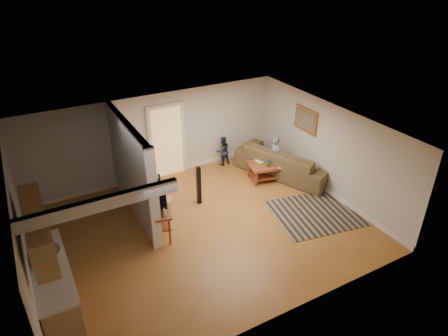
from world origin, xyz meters
The scene contains 11 objects.
ground centered at (0.00, 0.00, 0.00)m, with size 7.50×7.50×0.00m, color brown.
room_shell centered at (-1.07, 0.43, 1.46)m, with size 7.54×6.02×2.52m.
area_rug centered at (2.94, -0.81, 0.01)m, with size 2.46×1.80×0.01m, color black.
sofa centered at (3.30, 1.27, 0.00)m, with size 2.89×1.13×0.85m, color #3F301F.
coffee_table centered at (2.81, 1.25, 0.38)m, with size 1.39×1.00×0.74m.
tv_console centered at (-0.94, 0.39, 0.68)m, with size 0.69×1.26×1.03m.
speaker_left centered at (0.40, 1.08, 0.54)m, with size 0.11×0.11×1.08m, color black.
speaker_right centered at (-0.99, 1.40, 0.51)m, with size 0.10×0.10×1.01m, color black.
toy_basket centered at (-0.60, 1.20, 0.19)m, with size 0.52×0.52×0.46m.
child centered at (3.00, 1.39, 0.00)m, with size 0.45×0.30×1.24m, color slate.
toddler centered at (2.00, 2.70, 0.00)m, with size 0.45×0.35×0.93m, color #1D253D.
Camera 1 is at (-3.31, -7.02, 5.88)m, focal length 32.00 mm.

